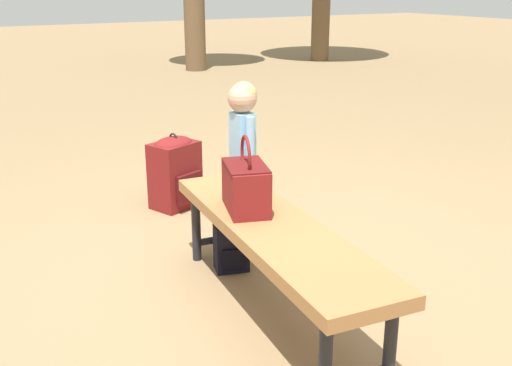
# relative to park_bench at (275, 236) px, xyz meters

# --- Properties ---
(ground_plane) EXTENTS (40.00, 40.00, 0.00)m
(ground_plane) POSITION_rel_park_bench_xyz_m (0.38, -0.16, -0.39)
(ground_plane) COLOR #8C704C
(ground_plane) RESTS_ON ground
(park_bench) EXTENTS (1.63, 0.56, 0.45)m
(park_bench) POSITION_rel_park_bench_xyz_m (0.00, 0.00, 0.00)
(park_bench) COLOR #9E6B3D
(park_bench) RESTS_ON ground
(handbag) EXTENTS (0.36, 0.27, 0.37)m
(handbag) POSITION_rel_park_bench_xyz_m (0.23, 0.02, 0.18)
(handbag) COLOR maroon
(handbag) RESTS_ON park_bench
(child_standing) EXTENTS (0.25, 0.18, 0.91)m
(child_standing) POSITION_rel_park_bench_xyz_m (1.11, -0.45, 0.21)
(child_standing) COLOR #B2D8B2
(child_standing) RESTS_ON ground
(backpack_large) EXTENTS (0.34, 0.37, 0.52)m
(backpack_large) POSITION_rel_park_bench_xyz_m (1.56, -0.17, -0.13)
(backpack_large) COLOR maroon
(backpack_large) RESTS_ON ground
(backpack_small) EXTENTS (0.18, 0.20, 0.30)m
(backpack_small) POSITION_rel_park_bench_xyz_m (0.51, -0.04, -0.25)
(backpack_small) COLOR black
(backpack_small) RESTS_ON ground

